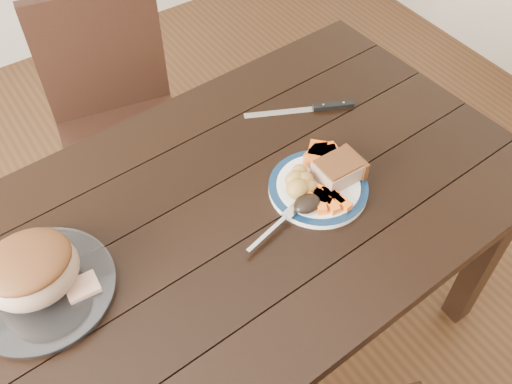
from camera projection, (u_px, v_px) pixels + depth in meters
ground at (234, 348)px, 1.97m from camera, size 4.00×4.00×0.00m
dining_table at (226, 236)px, 1.47m from camera, size 1.65×0.99×0.75m
chair_far at (118, 114)px, 1.97m from camera, size 0.50×0.51×0.93m
dinner_plate at (318, 188)px, 1.44m from camera, size 0.25×0.25×0.02m
plate_rim at (318, 186)px, 1.43m from camera, size 0.25×0.25×0.02m
serving_platter at (42, 290)px, 1.25m from camera, size 0.31×0.31×0.02m
pork_slice at (338, 170)px, 1.43m from camera, size 0.11×0.09×0.05m
roasted_potatoes at (300, 182)px, 1.41m from camera, size 0.09×0.09×0.05m
carrot_batons at (326, 198)px, 1.39m from camera, size 0.08×0.11×0.02m
pumpkin_wedges at (322, 155)px, 1.47m from camera, size 0.10×0.09×0.04m
dark_mushroom at (307, 204)px, 1.37m from camera, size 0.07×0.05×0.03m
fork at (277, 225)px, 1.35m from camera, size 0.18×0.06×0.00m
roast_joint at (32, 272)px, 1.19m from camera, size 0.20×0.17×0.13m
cut_slice at (82, 287)px, 1.23m from camera, size 0.07×0.06×0.02m
carving_knife at (320, 107)px, 1.64m from camera, size 0.30×0.16×0.01m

